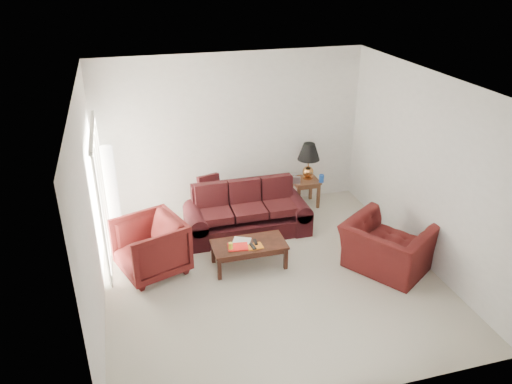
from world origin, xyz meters
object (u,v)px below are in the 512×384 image
at_px(end_table, 305,192).
at_px(coffee_table, 249,254).
at_px(armchair_right, 387,247).
at_px(armchair_left, 151,247).
at_px(floor_lamp, 111,191).
at_px(sofa, 247,211).

xyz_separation_m(end_table, coffee_table, (-1.62, -1.79, -0.07)).
bearing_deg(armchair_right, armchair_left, 41.86).
relative_size(end_table, floor_lamp, 0.33).
bearing_deg(armchair_left, sofa, 93.68).
bearing_deg(sofa, coffee_table, -104.32).
height_order(end_table, coffee_table, end_table).
distance_m(floor_lamp, coffee_table, 2.69).
xyz_separation_m(end_table, armchair_right, (0.43, -2.46, 0.13)).
distance_m(armchair_right, coffee_table, 2.16).
relative_size(end_table, coffee_table, 0.47).
bearing_deg(armchair_left, armchair_right, 55.72).
bearing_deg(end_table, sofa, -150.51).
relative_size(end_table, armchair_left, 0.56).
relative_size(sofa, armchair_right, 1.76).
distance_m(end_table, armchair_left, 3.49).
bearing_deg(end_table, coffee_table, -132.11).
bearing_deg(coffee_table, end_table, 62.44).
distance_m(armchair_left, armchair_right, 3.67).
bearing_deg(coffee_table, sofa, 91.23).
height_order(floor_lamp, armchair_right, floor_lamp).
relative_size(sofa, armchair_left, 2.21).
bearing_deg(floor_lamp, armchair_left, -69.37).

